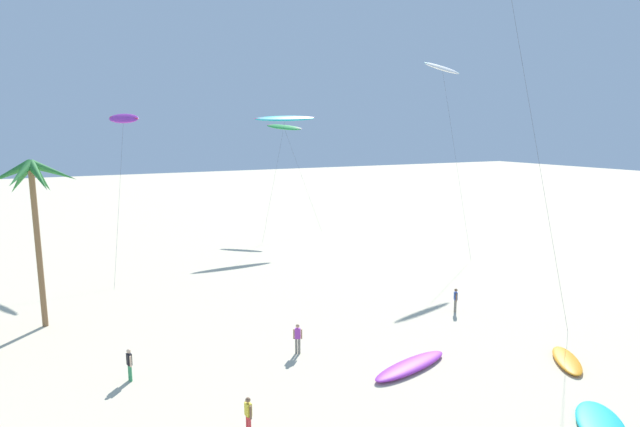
{
  "coord_description": "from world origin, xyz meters",
  "views": [
    {
      "loc": [
        -8.66,
        -1.13,
        12.17
      ],
      "look_at": [
        2.85,
        21.79,
        7.93
      ],
      "focal_mm": 28.02,
      "sensor_mm": 36.0,
      "label": 1
    }
  ],
  "objects_px": {
    "person_mid_field": "(456,299)",
    "person_far_watcher": "(129,363)",
    "person_near_left": "(298,337)",
    "flying_kite_1": "(285,118)",
    "flying_kite_3": "(442,69)",
    "person_near_right": "(248,415)",
    "flying_kite_0": "(284,127)",
    "flying_kite_2": "(123,118)",
    "grounded_kite_2": "(601,424)",
    "palm_tree_3": "(32,190)",
    "grounded_kite_3": "(567,360)",
    "grounded_kite_1": "(411,366)"
  },
  "relations": [
    {
      "from": "grounded_kite_2",
      "to": "person_near_right",
      "type": "bearing_deg",
      "value": 155.24
    },
    {
      "from": "grounded_kite_3",
      "to": "person_mid_field",
      "type": "relative_size",
      "value": 2.11
    },
    {
      "from": "palm_tree_3",
      "to": "flying_kite_0",
      "type": "height_order",
      "value": "flying_kite_0"
    },
    {
      "from": "grounded_kite_2",
      "to": "person_near_right",
      "type": "height_order",
      "value": "person_near_right"
    },
    {
      "from": "person_mid_field",
      "to": "grounded_kite_2",
      "type": "bearing_deg",
      "value": -106.52
    },
    {
      "from": "palm_tree_3",
      "to": "grounded_kite_3",
      "type": "bearing_deg",
      "value": -36.11
    },
    {
      "from": "grounded_kite_1",
      "to": "grounded_kite_2",
      "type": "relative_size",
      "value": 1.34
    },
    {
      "from": "flying_kite_2",
      "to": "person_far_watcher",
      "type": "height_order",
      "value": "flying_kite_2"
    },
    {
      "from": "grounded_kite_2",
      "to": "grounded_kite_3",
      "type": "height_order",
      "value": "grounded_kite_2"
    },
    {
      "from": "flying_kite_2",
      "to": "grounded_kite_1",
      "type": "height_order",
      "value": "flying_kite_2"
    },
    {
      "from": "flying_kite_1",
      "to": "flying_kite_2",
      "type": "xyz_separation_m",
      "value": [
        -17.62,
        -2.96,
        -0.27
      ]
    },
    {
      "from": "flying_kite_3",
      "to": "grounded_kite_2",
      "type": "distance_m",
      "value": 37.71
    },
    {
      "from": "flying_kite_0",
      "to": "person_near_right",
      "type": "distance_m",
      "value": 46.74
    },
    {
      "from": "grounded_kite_2",
      "to": "person_near_left",
      "type": "relative_size",
      "value": 2.32
    },
    {
      "from": "grounded_kite_3",
      "to": "person_near_left",
      "type": "height_order",
      "value": "person_near_left"
    },
    {
      "from": "flying_kite_1",
      "to": "grounded_kite_3",
      "type": "height_order",
      "value": "flying_kite_1"
    },
    {
      "from": "grounded_kite_1",
      "to": "palm_tree_3",
      "type": "bearing_deg",
      "value": 138.75
    },
    {
      "from": "flying_kite_0",
      "to": "flying_kite_1",
      "type": "relative_size",
      "value": 0.94
    },
    {
      "from": "grounded_kite_2",
      "to": "person_near_right",
      "type": "distance_m",
      "value": 14.55
    },
    {
      "from": "person_far_watcher",
      "to": "grounded_kite_1",
      "type": "bearing_deg",
      "value": -21.66
    },
    {
      "from": "person_near_left",
      "to": "person_mid_field",
      "type": "height_order",
      "value": "person_near_left"
    },
    {
      "from": "person_near_right",
      "to": "person_far_watcher",
      "type": "xyz_separation_m",
      "value": [
        -3.77,
        6.92,
        -0.0
      ]
    },
    {
      "from": "palm_tree_3",
      "to": "grounded_kite_2",
      "type": "xyz_separation_m",
      "value": [
        21.01,
        -22.84,
        -8.51
      ]
    },
    {
      "from": "flying_kite_2",
      "to": "person_mid_field",
      "type": "relative_size",
      "value": 8.55
    },
    {
      "from": "palm_tree_3",
      "to": "flying_kite_1",
      "type": "bearing_deg",
      "value": 37.74
    },
    {
      "from": "flying_kite_1",
      "to": "flying_kite_3",
      "type": "relative_size",
      "value": 0.74
    },
    {
      "from": "grounded_kite_1",
      "to": "person_far_watcher",
      "type": "height_order",
      "value": "person_far_watcher"
    },
    {
      "from": "grounded_kite_1",
      "to": "person_mid_field",
      "type": "xyz_separation_m",
      "value": [
        7.77,
        5.38,
        0.72
      ]
    },
    {
      "from": "palm_tree_3",
      "to": "grounded_kite_2",
      "type": "bearing_deg",
      "value": -47.39
    },
    {
      "from": "palm_tree_3",
      "to": "flying_kite_3",
      "type": "xyz_separation_m",
      "value": [
        36.46,
        6.33,
        9.72
      ]
    },
    {
      "from": "person_near_right",
      "to": "palm_tree_3",
      "type": "bearing_deg",
      "value": 115.0
    },
    {
      "from": "palm_tree_3",
      "to": "person_mid_field",
      "type": "relative_size",
      "value": 6.4
    },
    {
      "from": "person_mid_field",
      "to": "flying_kite_3",
      "type": "bearing_deg",
      "value": 54.18
    },
    {
      "from": "flying_kite_3",
      "to": "person_near_right",
      "type": "height_order",
      "value": "flying_kite_3"
    },
    {
      "from": "palm_tree_3",
      "to": "flying_kite_1",
      "type": "distance_m",
      "value": 31.47
    },
    {
      "from": "person_near_left",
      "to": "flying_kite_3",
      "type": "bearing_deg",
      "value": 35.69
    },
    {
      "from": "flying_kite_1",
      "to": "person_mid_field",
      "type": "bearing_deg",
      "value": -89.33
    },
    {
      "from": "person_near_left",
      "to": "flying_kite_1",
      "type": "bearing_deg",
      "value": 68.21
    },
    {
      "from": "grounded_kite_1",
      "to": "person_mid_field",
      "type": "distance_m",
      "value": 9.47
    },
    {
      "from": "palm_tree_3",
      "to": "person_near_left",
      "type": "bearing_deg",
      "value": -40.29
    },
    {
      "from": "grounded_kite_3",
      "to": "person_mid_field",
      "type": "bearing_deg",
      "value": 90.46
    },
    {
      "from": "flying_kite_2",
      "to": "person_near_left",
      "type": "height_order",
      "value": "flying_kite_2"
    },
    {
      "from": "flying_kite_0",
      "to": "flying_kite_2",
      "type": "xyz_separation_m",
      "value": [
        -19.69,
        -8.31,
        0.68
      ]
    },
    {
      "from": "palm_tree_3",
      "to": "grounded_kite_3",
      "type": "distance_m",
      "value": 32.08
    },
    {
      "from": "flying_kite_3",
      "to": "grounded_kite_1",
      "type": "distance_m",
      "value": 34.08
    },
    {
      "from": "flying_kite_0",
      "to": "flying_kite_1",
      "type": "bearing_deg",
      "value": -111.11
    },
    {
      "from": "flying_kite_0",
      "to": "grounded_kite_3",
      "type": "xyz_separation_m",
      "value": [
        -1.66,
        -42.61,
        -12.51
      ]
    },
    {
      "from": "palm_tree_3",
      "to": "person_mid_field",
      "type": "height_order",
      "value": "palm_tree_3"
    },
    {
      "from": "person_mid_field",
      "to": "person_far_watcher",
      "type": "distance_m",
      "value": 20.88
    },
    {
      "from": "flying_kite_1",
      "to": "person_near_right",
      "type": "height_order",
      "value": "flying_kite_1"
    }
  ]
}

